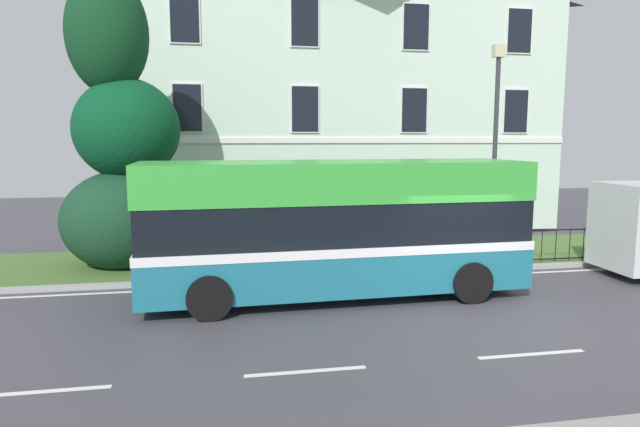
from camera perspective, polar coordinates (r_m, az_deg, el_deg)
The scene contains 7 objects.
ground_plane at distance 12.81m, azimuth 14.83°, elevation -9.64°, with size 60.00×56.00×0.18m.
georgian_townhouse at distance 25.12m, azimuth 1.71°, elevation 13.03°, with size 17.02×8.65×11.88m.
iron_verge_railing at distance 15.86m, azimuth 9.13°, elevation -3.77°, with size 13.81×0.04×0.97m.
evergreen_tree at distance 16.90m, azimuth -19.76°, elevation 5.97°, with size 3.52×3.52×8.36m.
single_decker_bus at distance 13.09m, azimuth 1.52°, elevation -1.31°, with size 9.08×2.93×3.23m.
street_lamp_post at distance 17.83m, azimuth 17.63°, elevation 7.55°, with size 0.36×0.24×6.41m.
litter_bin at distance 16.53m, azimuth 6.85°, elevation -3.13°, with size 0.49×0.49×1.07m.
Camera 1 is at (-5.32, -10.23, 3.73)m, focal length 31.04 mm.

